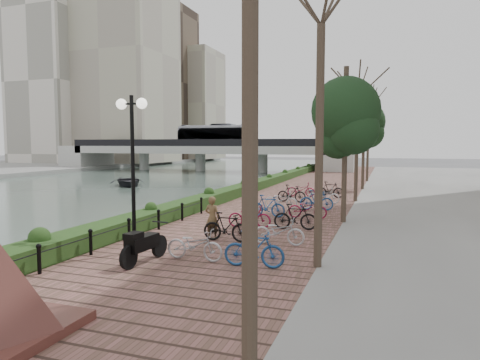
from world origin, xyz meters
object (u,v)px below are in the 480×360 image
at_px(motorcycle, 145,244).
at_px(pedestrian, 212,218).
at_px(lamppost, 132,140).
at_px(boat, 128,181).

relative_size(motorcycle, pedestrian, 1.15).
xyz_separation_m(lamppost, motorcycle, (0.90, -0.87, -2.89)).
bearing_deg(pedestrian, motorcycle, 84.21).
relative_size(motorcycle, boat, 0.41).
bearing_deg(pedestrian, boat, -45.38).
xyz_separation_m(pedestrian, boat, (-16.33, 19.29, -0.79)).
height_order(lamppost, motorcycle, lamppost).
relative_size(lamppost, pedestrian, 3.16).
height_order(lamppost, pedestrian, lamppost).
xyz_separation_m(lamppost, pedestrian, (1.51, 2.52, -2.68)).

